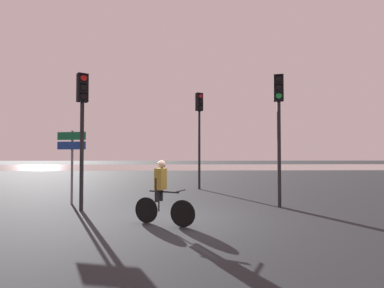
# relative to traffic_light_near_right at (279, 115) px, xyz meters

# --- Properties ---
(ground_plane) EXTENTS (120.00, 120.00, 0.00)m
(ground_plane) POSITION_rel_traffic_light_near_right_xyz_m (-3.34, -1.79, -3.10)
(ground_plane) COLOR black
(water_strip) EXTENTS (80.00, 16.00, 0.01)m
(water_strip) POSITION_rel_traffic_light_near_right_xyz_m (-3.34, 28.43, -3.10)
(water_strip) COLOR gray
(water_strip) RESTS_ON ground
(traffic_light_near_right) EXTENTS (0.37, 0.39, 4.47)m
(traffic_light_near_right) POSITION_rel_traffic_light_near_right_xyz_m (0.00, 0.00, 0.00)
(traffic_light_near_right) COLOR black
(traffic_light_near_right) RESTS_ON ground
(traffic_light_near_left) EXTENTS (0.40, 0.42, 4.32)m
(traffic_light_near_left) POSITION_rel_traffic_light_near_right_xyz_m (-6.43, -0.48, -0.10)
(traffic_light_near_left) COLOR black
(traffic_light_near_left) RESTS_ON ground
(traffic_light_center) EXTENTS (0.40, 0.42, 4.81)m
(traffic_light_center) POSITION_rel_traffic_light_near_right_xyz_m (-2.42, 4.92, 0.22)
(traffic_light_center) COLOR black
(traffic_light_center) RESTS_ON ground
(direction_sign_post) EXTENTS (1.08, 0.28, 2.60)m
(direction_sign_post) POSITION_rel_traffic_light_near_right_xyz_m (-7.20, 0.76, -1.31)
(direction_sign_post) COLOR slate
(direction_sign_post) RESTS_ON ground
(cyclist) EXTENTS (1.55, 0.82, 1.62)m
(cyclist) POSITION_rel_traffic_light_near_right_xyz_m (-3.79, -2.39, -2.28)
(cyclist) COLOR black
(cyclist) RESTS_ON ground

